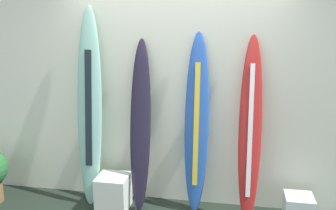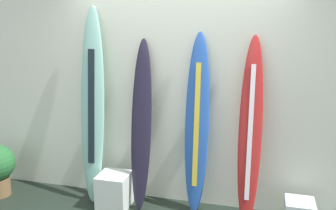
{
  "view_description": "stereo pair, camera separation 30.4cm",
  "coord_description": "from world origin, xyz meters",
  "px_view_note": "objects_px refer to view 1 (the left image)",
  "views": [
    {
      "loc": [
        0.64,
        -2.85,
        2.18
      ],
      "look_at": [
        -0.04,
        0.95,
        1.24
      ],
      "focal_mm": 39.68,
      "sensor_mm": 36.0,
      "label": 1
    },
    {
      "loc": [
        0.94,
        -2.78,
        2.18
      ],
      "look_at": [
        -0.04,
        0.95,
        1.24
      ],
      "focal_mm": 39.68,
      "sensor_mm": 36.0,
      "label": 2
    }
  ],
  "objects_px": {
    "surfboard_crimson": "(250,132)",
    "display_block_center": "(298,210)",
    "display_block_left": "(113,193)",
    "surfboard_charcoal": "(140,128)",
    "surfboard_seafoam": "(90,109)",
    "surfboard_cobalt": "(197,126)"
  },
  "relations": [
    {
      "from": "surfboard_crimson",
      "to": "display_block_center",
      "type": "bearing_deg",
      "value": -6.78
    },
    {
      "from": "surfboard_crimson",
      "to": "display_block_left",
      "type": "relative_size",
      "value": 4.93
    },
    {
      "from": "display_block_center",
      "to": "display_block_left",
      "type": "bearing_deg",
      "value": -178.7
    },
    {
      "from": "surfboard_charcoal",
      "to": "surfboard_seafoam",
      "type": "bearing_deg",
      "value": 178.16
    },
    {
      "from": "display_block_left",
      "to": "surfboard_seafoam",
      "type": "bearing_deg",
      "value": 153.16
    },
    {
      "from": "surfboard_charcoal",
      "to": "display_block_center",
      "type": "relative_size",
      "value": 6.03
    },
    {
      "from": "surfboard_seafoam",
      "to": "display_block_left",
      "type": "relative_size",
      "value": 5.67
    },
    {
      "from": "surfboard_cobalt",
      "to": "display_block_center",
      "type": "relative_size",
      "value": 6.27
    },
    {
      "from": "display_block_left",
      "to": "surfboard_cobalt",
      "type": "bearing_deg",
      "value": 11.67
    },
    {
      "from": "surfboard_seafoam",
      "to": "surfboard_cobalt",
      "type": "xyz_separation_m",
      "value": [
        1.22,
        0.04,
        -0.14
      ]
    },
    {
      "from": "display_block_center",
      "to": "surfboard_charcoal",
      "type": "bearing_deg",
      "value": 177.18
    },
    {
      "from": "surfboard_cobalt",
      "to": "display_block_left",
      "type": "xyz_separation_m",
      "value": [
        -0.92,
        -0.19,
        -0.79
      ]
    },
    {
      "from": "surfboard_cobalt",
      "to": "surfboard_seafoam",
      "type": "bearing_deg",
      "value": -178.15
    },
    {
      "from": "surfboard_crimson",
      "to": "display_block_center",
      "type": "height_order",
      "value": "surfboard_crimson"
    },
    {
      "from": "surfboard_seafoam",
      "to": "surfboard_cobalt",
      "type": "bearing_deg",
      "value": 1.85
    },
    {
      "from": "surfboard_crimson",
      "to": "display_block_left",
      "type": "xyz_separation_m",
      "value": [
        -1.49,
        -0.11,
        -0.78
      ]
    },
    {
      "from": "surfboard_crimson",
      "to": "display_block_center",
      "type": "distance_m",
      "value": 0.98
    },
    {
      "from": "surfboard_seafoam",
      "to": "surfboard_crimson",
      "type": "xyz_separation_m",
      "value": [
        1.79,
        -0.04,
        -0.15
      ]
    },
    {
      "from": "display_block_center",
      "to": "surfboard_cobalt",
      "type": "bearing_deg",
      "value": 172.64
    },
    {
      "from": "surfboard_charcoal",
      "to": "display_block_center",
      "type": "bearing_deg",
      "value": -2.82
    },
    {
      "from": "surfboard_charcoal",
      "to": "surfboard_crimson",
      "type": "height_order",
      "value": "surfboard_crimson"
    },
    {
      "from": "surfboard_charcoal",
      "to": "display_block_left",
      "type": "xyz_separation_m",
      "value": [
        -0.3,
        -0.13,
        -0.75
      ]
    }
  ]
}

